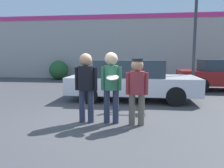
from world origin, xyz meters
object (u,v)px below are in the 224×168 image
Objects in this scene: person_right at (137,86)px; parked_car_near at (132,80)px; person_left at (86,81)px; shrub at (59,70)px; street_lamp at (201,5)px; person_middle_with_frisbee at (111,81)px.

person_right reaches higher than parked_car_near.
shrub is (-4.27, 9.28, -0.38)m from person_left.
street_lamp reaches higher than parked_car_near.
street_lamp is (2.44, 4.27, 2.68)m from person_right.
person_left is 1.08× the size of person_right.
person_right is at bearing -3.50° from person_left.
person_right is at bearing -85.37° from parked_car_near.
person_left is 0.36× the size of parked_car_near.
parked_car_near is 0.79× the size of street_lamp.
person_middle_with_frisbee is at bearing -62.17° from shrub.
street_lamp is at bearing -32.60° from shrub.
shrub is (-4.89, 9.27, -0.39)m from person_middle_with_frisbee.
street_lamp is at bearing 24.84° from parked_car_near.
street_lamp reaches higher than shrub.
parked_car_near is at bearing 71.36° from person_left.
street_lamp is (3.68, 4.20, 2.60)m from person_left.
person_right is 0.34× the size of parked_car_near.
parked_car_near is 4.13m from street_lamp.
person_right is 1.22× the size of shrub.
person_middle_with_frisbee reaches higher than parked_car_near.
parked_car_near is (1.00, 2.95, -0.29)m from person_left.
person_left is 6.16m from street_lamp.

